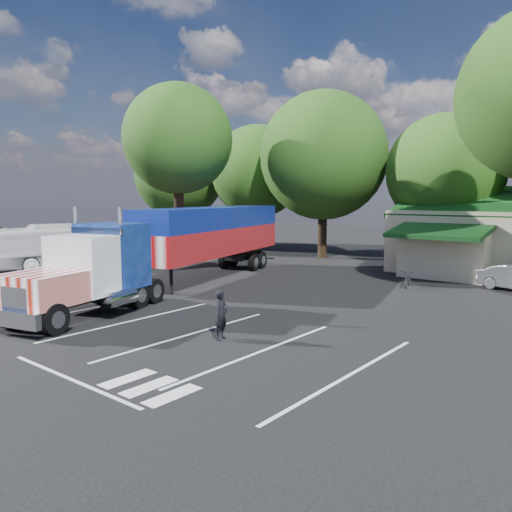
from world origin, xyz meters
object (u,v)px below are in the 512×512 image
Objects in this scene: semi_truck at (188,240)px; woman at (221,315)px; bicycle at (408,279)px; tour_bus at (71,246)px.

semi_truck reaches higher than woman.
semi_truck is 12.17m from bicycle.
woman is 21.20m from tour_bus.
semi_truck is 12.05× the size of bicycle.
woman is at bearing -52.39° from semi_truck.
tour_bus is at bearing -176.05° from bicycle.
tour_bus is (-11.47, -0.31, -1.01)m from semi_truck.
bicycle is (1.00, 13.68, -0.40)m from woman.
woman reaches higher than bicycle.
semi_truck reaches higher than bicycle.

